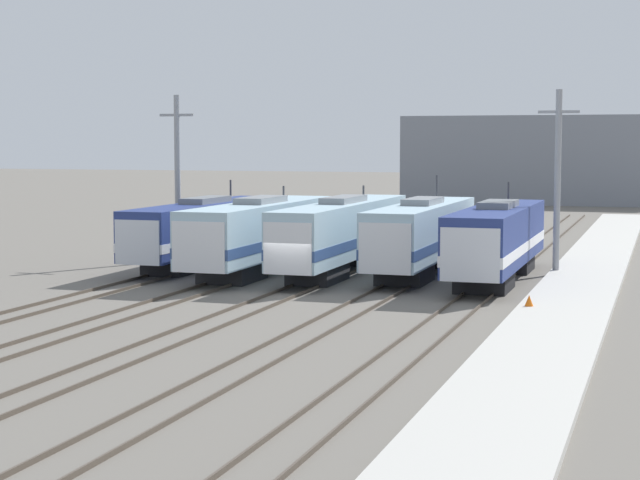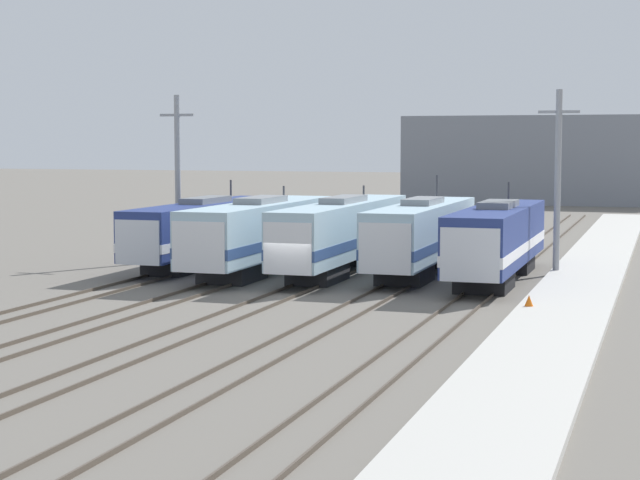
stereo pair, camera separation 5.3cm
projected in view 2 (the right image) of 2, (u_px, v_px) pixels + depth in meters
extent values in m
plane|color=#666059|center=(291.00, 293.00, 52.49)|extent=(400.00, 400.00, 0.00)
cube|color=#4C4238|center=(116.00, 283.00, 55.48)|extent=(0.07, 120.00, 0.15)
cube|color=#4C4238|center=(141.00, 285.00, 55.03)|extent=(0.07, 120.00, 0.15)
cube|color=#4C4238|center=(195.00, 287.00, 54.09)|extent=(0.07, 120.00, 0.15)
cube|color=#4C4238|center=(221.00, 288.00, 53.65)|extent=(0.07, 120.00, 0.15)
cube|color=#4C4238|center=(277.00, 291.00, 52.71)|extent=(0.07, 120.00, 0.15)
cube|color=#4C4238|center=(304.00, 292.00, 52.26)|extent=(0.07, 120.00, 0.15)
cube|color=#4C4238|center=(364.00, 295.00, 51.33)|extent=(0.07, 120.00, 0.15)
cube|color=#4C4238|center=(393.00, 296.00, 50.88)|extent=(0.07, 120.00, 0.15)
cube|color=#4C4238|center=(455.00, 299.00, 49.94)|extent=(0.07, 120.00, 0.15)
cube|color=#4C4238|center=(486.00, 301.00, 49.50)|extent=(0.07, 120.00, 0.15)
cube|color=black|center=(175.00, 265.00, 60.34)|extent=(2.38, 3.84, 0.95)
cube|color=black|center=(234.00, 250.00, 68.59)|extent=(2.38, 3.84, 0.95)
cube|color=navy|center=(206.00, 226.00, 64.29)|extent=(2.80, 17.45, 2.79)
cube|color=silver|center=(206.00, 235.00, 64.34)|extent=(2.84, 17.49, 0.50)
cube|color=silver|center=(147.00, 241.00, 57.06)|extent=(2.58, 2.33, 2.37)
cube|color=black|center=(137.00, 233.00, 55.99)|extent=(2.19, 0.08, 0.66)
cube|color=slate|center=(206.00, 200.00, 64.15)|extent=(1.54, 4.36, 0.35)
cylinder|color=#38383D|center=(231.00, 190.00, 67.74)|extent=(0.12, 0.12, 1.25)
cube|color=#232326|center=(232.00, 272.00, 56.88)|extent=(2.62, 3.74, 0.95)
cube|color=#232326|center=(287.00, 256.00, 64.93)|extent=(2.62, 3.74, 0.95)
cube|color=#9EBCCC|center=(261.00, 229.00, 60.72)|extent=(3.08, 17.00, 3.00)
cube|color=navy|center=(261.00, 240.00, 60.78)|extent=(3.12, 17.04, 0.54)
cube|color=silver|center=(208.00, 245.00, 53.71)|extent=(2.83, 2.34, 2.55)
cube|color=black|center=(198.00, 236.00, 52.63)|extent=(2.41, 0.08, 0.71)
cube|color=gray|center=(261.00, 200.00, 60.57)|extent=(1.69, 4.25, 0.35)
cylinder|color=#38383D|center=(284.00, 193.00, 64.08)|extent=(0.12, 0.12, 0.82)
cube|color=#232326|center=(318.00, 273.00, 56.51)|extent=(2.30, 4.12, 0.95)
cube|color=#232326|center=(366.00, 255.00, 65.36)|extent=(2.30, 4.12, 0.95)
cube|color=#9EBCCC|center=(344.00, 229.00, 60.75)|extent=(2.71, 18.73, 3.02)
cube|color=navy|center=(344.00, 240.00, 60.81)|extent=(2.75, 18.77, 0.54)
cube|color=silver|center=(295.00, 247.00, 52.84)|extent=(2.49, 2.16, 2.57)
cube|color=black|center=(288.00, 237.00, 51.84)|extent=(2.12, 0.08, 0.72)
cube|color=gray|center=(344.00, 199.00, 60.60)|extent=(1.49, 4.68, 0.35)
cylinder|color=#38383D|center=(364.00, 192.00, 64.47)|extent=(0.12, 0.12, 0.81)
cube|color=#232326|center=(405.00, 274.00, 56.18)|extent=(2.44, 3.67, 0.95)
cube|color=#232326|center=(438.00, 258.00, 64.07)|extent=(2.44, 3.67, 0.95)
cube|color=#9EBCCC|center=(423.00, 231.00, 59.95)|extent=(2.87, 16.67, 2.97)
cube|color=navy|center=(423.00, 241.00, 60.00)|extent=(2.91, 16.71, 0.54)
cube|color=silver|center=(390.00, 247.00, 53.03)|extent=(2.64, 2.22, 2.53)
cube|color=black|center=(385.00, 237.00, 52.01)|extent=(2.25, 0.08, 0.71)
cube|color=gray|center=(423.00, 201.00, 59.79)|extent=(1.58, 4.17, 0.35)
cylinder|color=#38383D|center=(437.00, 188.00, 63.21)|extent=(0.12, 0.12, 1.53)
cube|color=black|center=(484.00, 281.00, 53.32)|extent=(2.56, 3.68, 0.95)
cube|color=black|center=(509.00, 263.00, 61.23)|extent=(2.56, 3.68, 0.95)
cube|color=navy|center=(498.00, 235.00, 57.09)|extent=(3.01, 16.71, 2.96)
cube|color=silver|center=(498.00, 246.00, 57.15)|extent=(3.05, 16.75, 0.53)
cube|color=silver|center=(474.00, 253.00, 50.25)|extent=(2.77, 2.41, 2.52)
cube|color=black|center=(470.00, 243.00, 49.14)|extent=(2.36, 0.08, 0.71)
cube|color=slate|center=(498.00, 204.00, 56.94)|extent=(1.66, 4.18, 0.35)
cylinder|color=#38383D|center=(509.00, 193.00, 60.38)|extent=(0.12, 0.12, 1.24)
cylinder|color=gray|center=(178.00, 178.00, 66.36)|extent=(0.36, 0.36, 10.28)
cube|color=gray|center=(177.00, 115.00, 66.00)|extent=(2.27, 0.16, 0.16)
cylinder|color=gray|center=(558.00, 183.00, 59.16)|extent=(0.36, 0.36, 10.28)
cube|color=gray|center=(559.00, 112.00, 58.80)|extent=(2.27, 0.16, 0.16)
cube|color=#B7B5AD|center=(569.00, 303.00, 48.33)|extent=(4.00, 120.00, 0.27)
cone|color=orange|center=(529.00, 301.00, 46.54)|extent=(0.38, 0.38, 0.48)
cube|color=gray|center=(546.00, 160.00, 129.46)|extent=(33.07, 13.34, 10.44)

